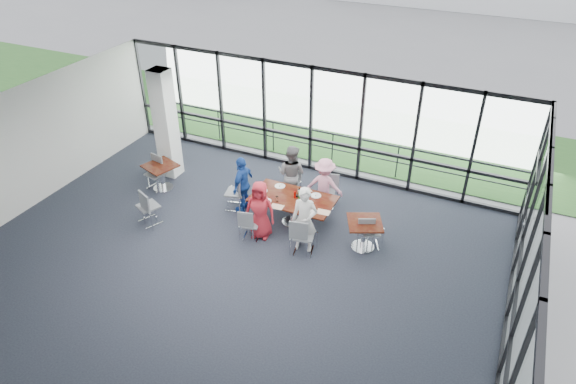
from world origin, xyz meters
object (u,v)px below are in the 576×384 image
at_px(chair_main_nr, 304,236).
at_px(chair_main_end, 235,192).
at_px(diner_near_right, 304,220).
at_px(chair_spare_la, 148,206).
at_px(side_table_right, 365,226).
at_px(diner_near_left, 260,210).
at_px(main_table, 293,202).
at_px(diner_far_left, 291,174).
at_px(diner_end, 243,184).
at_px(diner_far_right, 324,185).
at_px(chair_spare_lb, 155,174).
at_px(chair_spare_r, 371,231).
at_px(structural_column, 166,124).
at_px(chair_main_fr, 327,192).
at_px(chair_main_nl, 251,224).
at_px(chair_main_fl, 291,183).
at_px(side_table_left, 161,169).

xyz_separation_m(chair_main_nr, chair_main_end, (-2.37, 0.94, 0.02)).
distance_m(diner_near_right, chair_spare_la, 4.07).
xyz_separation_m(side_table_right, diner_near_left, (-2.44, -0.60, 0.14)).
xyz_separation_m(main_table, diner_far_left, (-0.47, 0.94, 0.19)).
bearing_deg(diner_end, diner_far_right, 114.15).
bearing_deg(main_table, chair_spare_lb, -178.78).
relative_size(chair_spare_lb, chair_spare_r, 1.09).
relative_size(diner_near_left, chair_spare_r, 1.77).
distance_m(side_table_right, chair_spare_r, 0.27).
distance_m(structural_column, diner_end, 3.07).
relative_size(chair_main_fr, chair_spare_la, 0.88).
relative_size(diner_far_right, chair_spare_r, 1.75).
distance_m(diner_near_left, diner_near_right, 1.17).
distance_m(diner_near_right, chair_main_nl, 1.42).
bearing_deg(chair_main_nr, main_table, 113.23).
distance_m(chair_main_nl, chair_spare_lb, 3.64).
bearing_deg(main_table, chair_main_fr, 65.57).
bearing_deg(chair_main_nr, chair_main_fr, 82.82).
bearing_deg(chair_main_fl, chair_spare_la, 35.58).
bearing_deg(side_table_right, structural_column, 170.81).
distance_m(chair_main_fl, chair_spare_lb, 3.83).
bearing_deg(diner_far_right, structural_column, -4.12).
xyz_separation_m(chair_main_end, chair_spare_lb, (-2.54, -0.07, -0.03)).
bearing_deg(diner_far_left, chair_main_fl, -59.79).
bearing_deg(structural_column, diner_end, -15.04).
relative_size(main_table, side_table_right, 1.99).
bearing_deg(side_table_right, chair_main_nl, -163.61).
relative_size(diner_near_left, diner_near_right, 0.91).
relative_size(chair_main_fr, chair_spare_r, 1.01).
bearing_deg(chair_main_fr, diner_near_right, 81.12).
relative_size(diner_near_left, chair_main_nl, 1.86).
bearing_deg(side_table_left, diner_near_right, -9.97).
bearing_deg(chair_spare_lb, diner_near_right, -177.35).
bearing_deg(diner_far_left, chair_main_nr, 125.22).
height_order(diner_near_left, chair_main_fl, diner_near_left).
distance_m(side_table_left, chair_main_fl, 3.66).
xyz_separation_m(diner_end, chair_spare_r, (3.51, -0.11, -0.35)).
bearing_deg(chair_spare_la, diner_near_right, 34.11).
xyz_separation_m(side_table_right, chair_spare_r, (0.14, 0.13, -0.19)).
bearing_deg(chair_spare_la, diner_end, 63.57).
xyz_separation_m(chair_main_nr, chair_spare_lb, (-4.91, 0.88, -0.00)).
bearing_deg(chair_main_end, diner_far_right, 100.06).
xyz_separation_m(structural_column, side_table_right, (6.23, -1.01, -0.98)).
bearing_deg(diner_end, chair_spare_r, 87.72).
bearing_deg(chair_spare_r, diner_end, 153.51).
relative_size(chair_main_fl, chair_spare_la, 0.84).
distance_m(diner_far_left, chair_spare_lb, 3.88).
xyz_separation_m(diner_near_right, chair_main_end, (-2.33, 0.83, -0.34)).
bearing_deg(chair_main_fr, chair_main_fl, -14.80).
bearing_deg(chair_spare_lb, main_table, -167.20).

